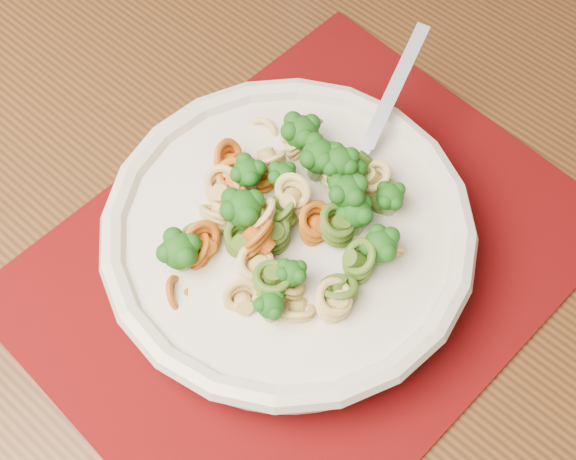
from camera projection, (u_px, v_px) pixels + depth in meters
dining_table at (235, 253)px, 0.76m from camera, size 1.63×1.28×0.78m
placemat at (307, 261)px, 0.64m from camera, size 0.49×0.41×0.00m
pasta_bowl at (288, 235)px, 0.61m from camera, size 0.28×0.28×0.05m
pasta_broccoli_heap at (288, 226)px, 0.60m from camera, size 0.24×0.24×0.06m
fork at (353, 176)px, 0.62m from camera, size 0.17×0.11×0.08m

